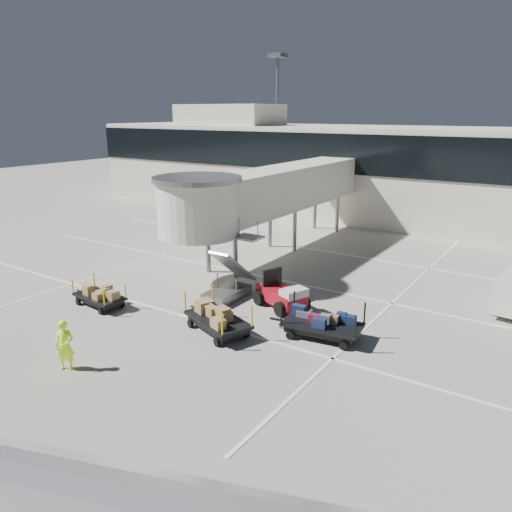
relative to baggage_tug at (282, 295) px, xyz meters
The scene contains 10 objects.
ground 5.77m from the baggage_tug, 106.45° to the right, with size 140.00×140.00×0.00m, color #B5B1A2.
lane_markings 4.51m from the baggage_tug, 120.85° to the left, with size 40.00×30.00×0.02m.
terminal 24.76m from the baggage_tug, 94.62° to the left, with size 64.00×12.11×15.20m.
jet_bridge 9.50m from the baggage_tug, 129.58° to the left, with size 5.70×20.40×6.03m.
baggage_tug is the anchor object (origin of this frame).
suitcase_cart 3.67m from the baggage_tug, 33.50° to the right, with size 4.19×2.11×1.61m.
box_cart_near 4.04m from the baggage_tug, 103.68° to the right, with size 4.08×2.70×1.58m.
box_cart_far 9.18m from the baggage_tug, 148.32° to the right, with size 3.44×1.63×1.33m.
ground_worker 10.42m from the baggage_tug, 110.47° to the right, with size 0.71×0.47×1.96m, color #C6FF1A.
belt_loader 25.09m from the baggage_tug, 142.79° to the left, with size 4.61×2.29×2.13m.
Camera 1 is at (13.23, -14.41, 9.38)m, focal length 35.00 mm.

